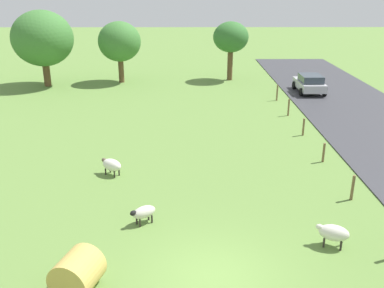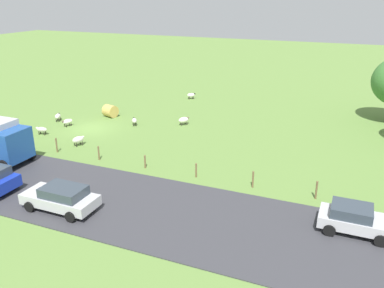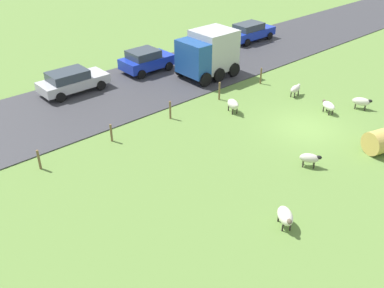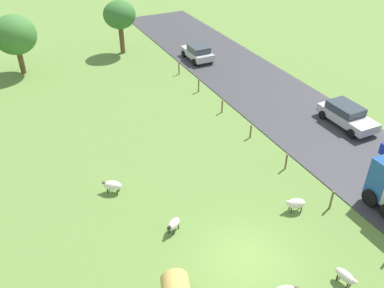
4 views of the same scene
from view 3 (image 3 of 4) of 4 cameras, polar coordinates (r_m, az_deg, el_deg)
ground_plane at (r=25.14m, az=14.88°, el=2.05°), size 160.00×160.00×0.00m
road_strip at (r=31.92m, az=-1.70°, el=9.35°), size 8.00×80.00×0.06m
sheep_0 at (r=17.55m, az=12.30°, el=-9.35°), size 1.17×1.06×0.80m
sheep_1 at (r=21.44m, az=15.39°, el=-1.83°), size 1.03×0.91×0.71m
sheep_2 at (r=25.99m, az=5.48°, el=5.28°), size 1.17×0.87×0.81m
sheep_3 at (r=27.09m, az=17.70°, el=4.87°), size 1.13×0.77×0.71m
sheep_4 at (r=28.90m, az=13.59°, el=7.13°), size 0.61×1.13×0.72m
sheep_5 at (r=28.29m, az=21.61°, el=5.26°), size 1.17×0.91×0.74m
hay_bale_0 at (r=23.72m, az=23.61°, el=0.28°), size 1.55×1.56×1.24m
fence_post_0 at (r=30.38m, az=9.15°, el=8.93°), size 0.12×0.12×1.14m
fence_post_1 at (r=27.58m, az=3.66°, el=7.06°), size 0.12×0.12×1.20m
fence_post_2 at (r=25.16m, az=-2.92°, el=4.54°), size 0.12×0.12×1.10m
fence_post_3 at (r=23.19m, az=-10.69°, el=1.47°), size 0.12×0.12×1.00m
fence_post_4 at (r=21.76m, az=-19.68°, el=-1.97°), size 0.12×0.12×1.04m
truck_0 at (r=30.86m, az=2.17°, el=12.03°), size 2.84×3.96×3.22m
car_1 at (r=32.21m, az=-6.13°, el=11.04°), size 2.22×3.82×1.62m
car_2 at (r=39.54m, az=7.76°, el=14.61°), size 2.08×4.58×1.58m
car_3 at (r=29.55m, az=-15.67°, el=8.12°), size 2.13×4.51×1.49m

